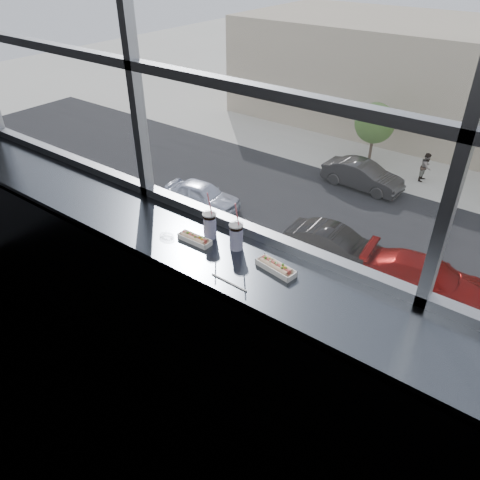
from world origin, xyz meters
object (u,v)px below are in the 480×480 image
Objects in this scene: wrapper at (167,236)px; car_near_b at (335,240)px; hotdog_tray_left at (195,239)px; tree_left at (375,123)px; car_far_a at (363,171)px; soda_cup_right at (236,235)px; pedestrian_a at (427,164)px; soda_cup_left at (210,224)px; loose_straw at (229,282)px; car_near_a at (202,191)px; hotdog_tray_right at (276,267)px; car_near_c at (428,273)px.

car_near_b is (-5.93, 16.35, -10.98)m from wrapper.
tree_left is (-9.52, 28.27, -9.23)m from hotdog_tray_left.
wrapper is 27.90m from car_far_a.
car_far_a is at bearing 11.89° from car_near_b.
soda_cup_right is 0.05× the size of car_far_a.
wrapper reaches higher than car_far_a.
car_far_a is 2.98× the size of pedestrian_a.
car_far_a is (-8.32, 24.18, -11.01)m from soda_cup_left.
loose_straw is 0.04× the size of car_far_a.
loose_straw is 0.59m from wrapper.
pedestrian_a is at bearing -7.39° from tree_left.
wrapper is 24.47m from car_near_a.
car_far_a is (-8.28, 24.27, -10.94)m from hotdog_tray_left.
wrapper is at bearing -140.08° from soda_cup_left.
hotdog_tray_left is at bearing 24.02° from wrapper.
soda_cup_right is 1.33× the size of loose_straw.
pedestrian_a is at bearing 110.87° from hotdog_tray_right.
soda_cup_left reaches higher than car_near_a.
car_far_a is 10.45m from car_near_c.
car_near_a is at bearing 131.57° from wrapper.
loose_straw is at bearing -179.11° from car_near_c.
hotdog_tray_right is 30.38m from pedestrian_a.
soda_cup_right is at bearing -0.61° from soda_cup_left.
loose_straw is at bearing -70.76° from tree_left.
wrapper is 0.02× the size of tree_left.
hotdog_tray_right reaches higher than car_near_b.
pedestrian_a is (-5.88, 27.94, -10.94)m from loose_straw.
car_far_a is at bearing 140.94° from pedestrian_a.
car_near_c is (-1.80, 16.18, -11.02)m from soda_cup_right.
loose_straw reaches higher than car_far_a.
car_near_a is at bearing -113.22° from tree_left.
car_near_c is 14.50m from tree_left.
wrapper reaches higher than car_near_b.
hotdog_tray_right reaches higher than tree_left.
tree_left is (-1.24, 4.00, 1.71)m from car_far_a.
car_near_b is at bearing 120.92° from hotdog_tray_right.
tree_left is at bearing 108.74° from soda_cup_left.
hotdog_tray_right is 0.04× the size of car_near_c.
wrapper is 0.02× the size of car_far_a.
wrapper is at bearing -161.37° from hotdog_tray_right.
loose_straw is at bearing -37.78° from soda_cup_left.
soda_cup_left reaches higher than hotdog_tray_right.
tree_left is (-10.07, 28.22, -9.24)m from hotdog_tray_right.
wrapper is 0.05× the size of pedestrian_a.
soda_cup_right is 0.05× the size of car_near_a.
car_near_c is at bearing -161.19° from pedestrian_a.
wrapper is 30.36m from pedestrian_a.
tree_left reaches higher than car_near_b.
hotdog_tray_left is 0.10× the size of pedestrian_a.
wrapper is 19.72m from car_near_c.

